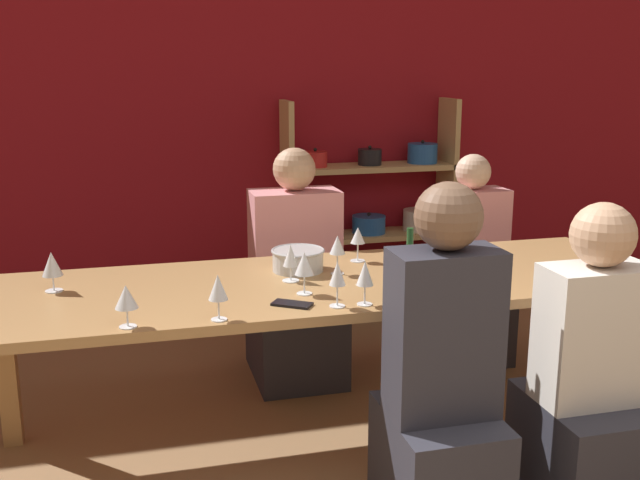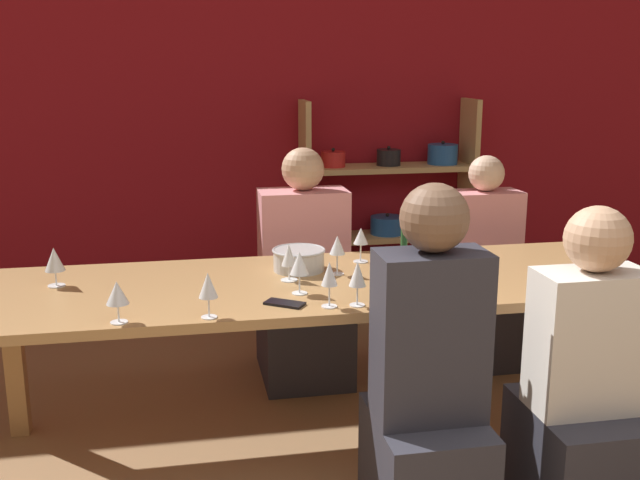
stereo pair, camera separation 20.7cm
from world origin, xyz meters
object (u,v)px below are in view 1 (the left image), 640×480
object	(u,v)px
wine_glass_empty_a	(440,245)
wine_glass_red_a	(337,246)
wine_bottle_green	(409,272)
mixing_bowl	(298,259)
wine_glass_white_d	(337,275)
wine_glass_white_b	(291,257)
wine_glass_empty_b	(126,298)
wine_glass_empty_c	(358,237)
wine_glass_white_a	(218,289)
person_near_a	(441,409)
wine_glass_white_c	(52,265)
cell_phone	(292,304)
wine_glass_red_b	(304,265)
shelf_unit	(373,223)
person_near_b	(588,402)
person_far_b	(295,297)
person_far_a	(468,284)
wine_glass_red_c	(365,275)
wine_glass_red_d	(609,255)
dining_table	(326,298)

from	to	relation	value
wine_glass_empty_a	wine_glass_red_a	bearing A→B (deg)	169.61
wine_bottle_green	mixing_bowl	bearing A→B (deg)	122.02
wine_glass_white_d	wine_glass_white_b	bearing A→B (deg)	104.71
wine_glass_empty_a	wine_glass_empty_b	world-z (taller)	wine_glass_empty_a
wine_bottle_green	wine_glass_empty_c	xyz separation A→B (m)	(-0.02, 0.60, 0.00)
wine_glass_white_a	person_near_a	bearing A→B (deg)	-24.73
wine_glass_white_c	cell_phone	xyz separation A→B (m)	(0.89, -0.41, -0.10)
wine_glass_white_a	person_near_a	size ratio (longest dim) A/B	0.13
wine_glass_red_b	mixing_bowl	bearing A→B (deg)	81.24
shelf_unit	wine_glass_white_b	xyz separation A→B (m)	(-0.98, -1.83, 0.29)
person_near_b	person_far_b	xyz separation A→B (m)	(-0.77, 1.49, 0.00)
wine_glass_red_a	person_far_b	xyz separation A→B (m)	(-0.03, 0.70, -0.44)
person_far_a	person_far_b	bearing A→B (deg)	1.54
wine_glass_empty_a	wine_glass_empty_c	bearing A→B (deg)	138.21
mixing_bowl	wine_glass_red_b	bearing A→B (deg)	-98.76
shelf_unit	mixing_bowl	xyz separation A→B (m)	(-0.92, -1.68, 0.24)
person_near_b	person_far_b	distance (m)	1.68
wine_glass_white_a	person_near_a	world-z (taller)	person_near_a
mixing_bowl	person_far_a	world-z (taller)	person_far_a
mixing_bowl	person_far_b	bearing A→B (deg)	78.64
wine_glass_red_c	person_far_b	distance (m)	1.21
shelf_unit	wine_glass_red_a	bearing A→B (deg)	-113.25
wine_bottle_green	wine_glass_red_b	world-z (taller)	wine_bottle_green
wine_glass_empty_c	person_near_b	xyz separation A→B (m)	(0.58, -0.98, -0.44)
wine_glass_white_d	wine_glass_red_c	bearing A→B (deg)	-2.64
wine_glass_red_d	person_far_b	size ratio (longest dim) A/B	0.13
wine_bottle_green	person_far_a	bearing A→B (deg)	54.55
mixing_bowl	wine_glass_red_b	size ratio (longest dim) A/B	1.37
wine_glass_red_b	person_near_b	bearing A→B (deg)	-30.62
person_near_b	person_far_b	bearing A→B (deg)	117.15
wine_glass_white_d	cell_phone	bearing A→B (deg)	160.54
wine_glass_red_a	person_far_a	distance (m)	1.30
wine_glass_empty_a	wine_glass_red_d	world-z (taller)	wine_glass_empty_a
cell_phone	wine_glass_white_a	bearing A→B (deg)	-161.85
wine_bottle_green	wine_glass_red_b	size ratio (longest dim) A/B	1.65
wine_glass_white_b	wine_glass_empty_b	bearing A→B (deg)	-148.89
person_near_b	person_far_b	world-z (taller)	person_far_b
wine_glass_empty_b	person_far_b	distance (m)	1.50
shelf_unit	wine_glass_white_b	bearing A→B (deg)	-118.21
person_near_b	wine_glass_white_a	bearing A→B (deg)	165.59
wine_glass_white_a	person_near_b	distance (m)	1.42
shelf_unit	wine_glass_red_b	world-z (taller)	shelf_unit
wine_glass_white_b	person_near_b	world-z (taller)	person_near_b
wine_bottle_green	wine_glass_white_c	distance (m)	1.41
wine_glass_red_d	dining_table	bearing A→B (deg)	163.97
dining_table	wine_glass_white_d	world-z (taller)	wine_glass_white_d
wine_glass_empty_b	wine_glass_red_c	bearing A→B (deg)	1.78
wine_glass_red_d	person_far_a	xyz separation A→B (m)	(-0.08, 1.12, -0.45)
wine_glass_white_b	wine_glass_empty_c	world-z (taller)	wine_glass_empty_c
wine_glass_white_a	wine_glass_white_d	bearing A→B (deg)	4.76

